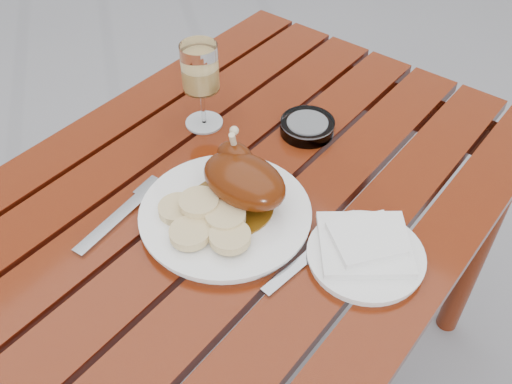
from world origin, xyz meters
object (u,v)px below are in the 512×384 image
side_plate (366,256)px  dinner_plate (225,214)px  table (237,313)px  wine_glass (201,87)px  ashtray (307,127)px

side_plate → dinner_plate: bearing=-163.3°
table → dinner_plate: dinner_plate is taller
table → wine_glass: wine_glass is taller
side_plate → table: bearing=-175.2°
side_plate → ashtray: size_ratio=1.74×
wine_glass → side_plate: wine_glass is taller
table → ashtray: ashtray is taller
table → side_plate: size_ratio=6.26×
dinner_plate → ashtray: (-0.03, 0.29, 0.00)m
table → dinner_plate: size_ratio=4.03×
dinner_plate → table: bearing=119.5°
dinner_plate → side_plate: dinner_plate is taller
side_plate → ashtray: 0.34m
ashtray → dinner_plate: bearing=-84.8°
wine_glass → ashtray: wine_glass is taller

